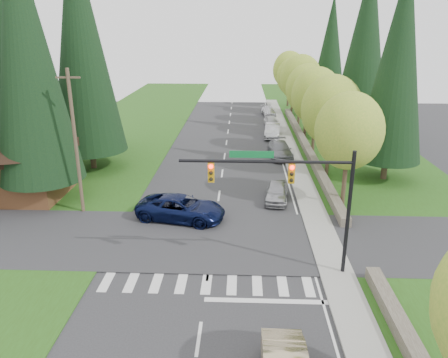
# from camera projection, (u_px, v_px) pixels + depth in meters

# --- Properties ---
(ground) EXTENTS (120.00, 120.00, 0.00)m
(ground) POSITION_uv_depth(u_px,v_px,m) (201.00, 323.00, 19.43)
(ground) COLOR #28282B
(ground) RESTS_ON ground
(grass_east) EXTENTS (14.00, 110.00, 0.06)m
(grass_east) POSITION_uv_depth(u_px,v_px,m) (371.00, 179.00, 37.77)
(grass_east) COLOR #264A13
(grass_east) RESTS_ON ground
(grass_west) EXTENTS (14.00, 110.00, 0.06)m
(grass_west) POSITION_uv_depth(u_px,v_px,m) (76.00, 175.00, 38.77)
(grass_west) COLOR #264A13
(grass_west) RESTS_ON ground
(cross_street) EXTENTS (120.00, 8.00, 0.10)m
(cross_street) POSITION_uv_depth(u_px,v_px,m) (213.00, 240.00, 26.97)
(cross_street) COLOR #28282B
(cross_street) RESTS_ON ground
(sidewalk_east) EXTENTS (1.80, 80.00, 0.13)m
(sidewalk_east) POSITION_uv_depth(u_px,v_px,m) (298.00, 170.00, 39.88)
(sidewalk_east) COLOR gray
(sidewalk_east) RESTS_ON ground
(curb_east) EXTENTS (0.20, 80.00, 0.13)m
(curb_east) POSITION_uv_depth(u_px,v_px,m) (289.00, 170.00, 39.91)
(curb_east) COLOR gray
(curb_east) RESTS_ON ground
(stone_wall_north) EXTENTS (0.70, 40.00, 0.70)m
(stone_wall_north) POSITION_uv_depth(u_px,v_px,m) (305.00, 145.00, 47.26)
(stone_wall_north) COLOR #4C4438
(stone_wall_north) RESTS_ON ground
(traffic_signal) EXTENTS (8.70, 0.37, 6.80)m
(traffic_signal) POSITION_uv_depth(u_px,v_px,m) (294.00, 185.00, 21.85)
(traffic_signal) COLOR black
(traffic_signal) RESTS_ON ground
(brown_building) EXTENTS (8.40, 8.40, 5.40)m
(brown_building) POSITION_uv_depth(u_px,v_px,m) (21.00, 157.00, 33.11)
(brown_building) COLOR #4C2D19
(brown_building) RESTS_ON ground
(utility_pole) EXTENTS (1.60, 0.24, 10.00)m
(utility_pole) POSITION_uv_depth(u_px,v_px,m) (75.00, 142.00, 29.40)
(utility_pole) COLOR #473828
(utility_pole) RESTS_ON ground
(decid_tree_0) EXTENTS (4.80, 4.80, 8.37)m
(decid_tree_0) POSITION_uv_depth(u_px,v_px,m) (349.00, 131.00, 30.41)
(decid_tree_0) COLOR #38281C
(decid_tree_0) RESTS_ON ground
(decid_tree_1) EXTENTS (5.20, 5.20, 8.80)m
(decid_tree_1) POSITION_uv_depth(u_px,v_px,m) (332.00, 110.00, 36.94)
(decid_tree_1) COLOR #38281C
(decid_tree_1) RESTS_ON ground
(decid_tree_2) EXTENTS (5.00, 5.00, 8.82)m
(decid_tree_2) POSITION_uv_depth(u_px,v_px,m) (316.00, 96.00, 43.51)
(decid_tree_2) COLOR #38281C
(decid_tree_2) RESTS_ON ground
(decid_tree_3) EXTENTS (5.00, 5.00, 8.55)m
(decid_tree_3) POSITION_uv_depth(u_px,v_px,m) (307.00, 89.00, 50.19)
(decid_tree_3) COLOR #38281C
(decid_tree_3) RESTS_ON ground
(decid_tree_4) EXTENTS (5.40, 5.40, 9.18)m
(decid_tree_4) POSITION_uv_depth(u_px,v_px,m) (301.00, 79.00, 56.65)
(decid_tree_4) COLOR #38281C
(decid_tree_4) RESTS_ON ground
(decid_tree_5) EXTENTS (4.80, 4.80, 8.30)m
(decid_tree_5) POSITION_uv_depth(u_px,v_px,m) (293.00, 77.00, 63.43)
(decid_tree_5) COLOR #38281C
(decid_tree_5) RESTS_ON ground
(decid_tree_6) EXTENTS (5.20, 5.20, 8.86)m
(decid_tree_6) POSITION_uv_depth(u_px,v_px,m) (289.00, 70.00, 69.92)
(decid_tree_6) COLOR #38281C
(decid_tree_6) RESTS_ON ground
(conifer_w_a) EXTENTS (6.12, 6.12, 19.80)m
(conifer_w_a) POSITION_uv_depth(u_px,v_px,m) (26.00, 53.00, 29.55)
(conifer_w_a) COLOR #38281C
(conifer_w_a) RESTS_ON ground
(conifer_w_b) EXTENTS (5.44, 5.44, 17.80)m
(conifer_w_b) POSITION_uv_depth(u_px,v_px,m) (14.00, 63.00, 33.77)
(conifer_w_b) COLOR #38281C
(conifer_w_b) RESTS_ON ground
(conifer_w_c) EXTENTS (6.46, 6.46, 20.80)m
(conifer_w_c) POSITION_uv_depth(u_px,v_px,m) (81.00, 41.00, 36.89)
(conifer_w_c) COLOR #38281C
(conifer_w_c) RESTS_ON ground
(conifer_w_e) EXTENTS (5.78, 5.78, 18.80)m
(conifer_w_e) POSITION_uv_depth(u_px,v_px,m) (83.00, 50.00, 42.95)
(conifer_w_e) COLOR #38281C
(conifer_w_e) RESTS_ON ground
(conifer_e_a) EXTENTS (5.44, 5.44, 17.80)m
(conifer_e_a) POSITION_uv_depth(u_px,v_px,m) (398.00, 62.00, 34.49)
(conifer_e_a) COLOR #38281C
(conifer_e_a) RESTS_ON ground
(conifer_e_b) EXTENTS (6.12, 6.12, 19.80)m
(conifer_e_b) POSITION_uv_depth(u_px,v_px,m) (365.00, 43.00, 47.32)
(conifer_e_b) COLOR #38281C
(conifer_e_b) RESTS_ON ground
(conifer_e_c) EXTENTS (5.10, 5.10, 16.80)m
(conifer_e_c) POSITION_uv_depth(u_px,v_px,m) (330.00, 50.00, 61.06)
(conifer_e_c) COLOR #38281C
(conifer_e_c) RESTS_ON ground
(suv_navy) EXTENTS (6.45, 3.98, 1.67)m
(suv_navy) POSITION_uv_depth(u_px,v_px,m) (181.00, 208.00, 29.61)
(suv_navy) COLOR #0A1135
(suv_navy) RESTS_ON ground
(parked_car_a) EXTENTS (2.13, 4.26, 1.39)m
(parked_car_a) POSITION_uv_depth(u_px,v_px,m) (277.00, 192.00, 32.88)
(parked_car_a) COLOR #A5A6AA
(parked_car_a) RESTS_ON ground
(parked_car_b) EXTENTS (2.44, 5.35, 1.52)m
(parked_car_b) POSITION_uv_depth(u_px,v_px,m) (280.00, 150.00, 43.84)
(parked_car_b) COLOR slate
(parked_car_b) RESTS_ON ground
(parked_car_c) EXTENTS (2.17, 5.03, 1.61)m
(parked_car_c) POSITION_uv_depth(u_px,v_px,m) (272.00, 131.00, 51.67)
(parked_car_c) COLOR #A3A3A7
(parked_car_c) RESTS_ON ground
(parked_car_d) EXTENTS (1.99, 4.03, 1.32)m
(parked_car_d) POSITION_uv_depth(u_px,v_px,m) (271.00, 121.00, 57.33)
(parked_car_d) COLOR silver
(parked_car_d) RESTS_ON ground
(parked_car_e) EXTENTS (2.34, 4.55, 1.26)m
(parked_car_e) POSITION_uv_depth(u_px,v_px,m) (268.00, 111.00, 64.47)
(parked_car_e) COLOR silver
(parked_car_e) RESTS_ON ground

